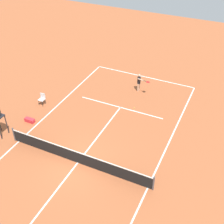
{
  "coord_description": "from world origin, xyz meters",
  "views": [
    {
      "loc": [
        -7.55,
        10.96,
        13.68
      ],
      "look_at": [
        -0.12,
        -4.82,
        0.8
      ],
      "focal_mm": 47.48,
      "sensor_mm": 36.0,
      "label": 1
    }
  ],
  "objects": [
    {
      "name": "courtside_chair_mid",
      "position": [
        5.85,
        -4.4,
        0.53
      ],
      "size": [
        0.44,
        0.46,
        0.95
      ],
      "color": "#262626",
      "rests_on": "ground"
    },
    {
      "name": "player_serving",
      "position": [
        -0.45,
        -9.53,
        0.97
      ],
      "size": [
        1.23,
        0.74,
        1.64
      ],
      "rotation": [
        0.0,
        0.0,
        1.4
      ],
      "color": "#D8A884",
      "rests_on": "ground"
    },
    {
      "name": "equipment_bag",
      "position": [
        5.35,
        -2.08,
        0.15
      ],
      "size": [
        0.76,
        0.32,
        0.3
      ],
      "primitive_type": "cube",
      "color": "red",
      "rests_on": "ground"
    },
    {
      "name": "tennis_net",
      "position": [
        0.0,
        0.0,
        0.5
      ],
      "size": [
        10.05,
        0.1,
        1.07
      ],
      "color": "#4C4C51",
      "rests_on": "ground"
    },
    {
      "name": "tennis_ball",
      "position": [
        -1.04,
        -6.99,
        0.03
      ],
      "size": [
        0.07,
        0.07,
        0.07
      ],
      "primitive_type": "sphere",
      "color": "#CCE033",
      "rests_on": "ground"
    },
    {
      "name": "ground_plane",
      "position": [
        0.0,
        0.0,
        0.0
      ],
      "size": [
        60.0,
        60.0,
        0.0
      ],
      "primitive_type": "plane",
      "color": "#AD5933"
    },
    {
      "name": "court_lines",
      "position": [
        0.0,
        0.0,
        0.0
      ],
      "size": [
        9.45,
        24.28,
        0.01
      ],
      "color": "white",
      "rests_on": "ground"
    }
  ]
}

